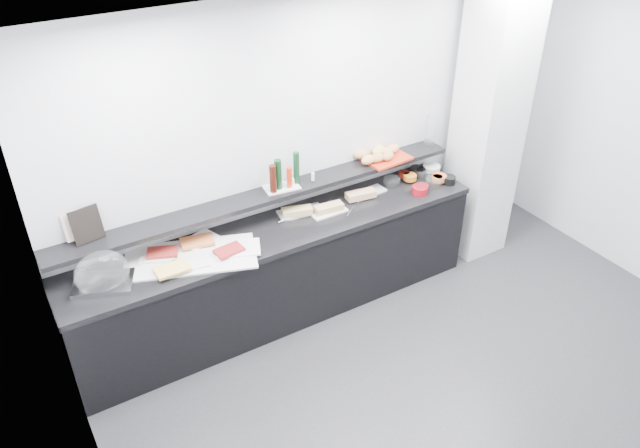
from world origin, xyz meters
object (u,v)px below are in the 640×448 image
bread_tray (386,159)px  carafe (431,131)px  condiment_tray (282,187)px  cloche_base (103,284)px  framed_print (87,225)px  sandwich_plate_mid (329,212)px

bread_tray → carafe: (0.52, 0.03, 0.14)m
condiment_tray → carafe: carafe is taller
condiment_tray → bread_tray: 1.06m
cloche_base → framed_print: framed_print is taller
cloche_base → bread_tray: size_ratio=1.02×
cloche_base → bread_tray: bearing=27.1°
sandwich_plate_mid → bread_tray: size_ratio=0.78×
sandwich_plate_mid → framed_print: framed_print is taller
framed_print → sandwich_plate_mid: bearing=-16.1°
framed_print → bread_tray: (2.62, -0.08, -0.12)m
cloche_base → carafe: carafe is taller
cloche_base → condiment_tray: condiment_tray is taller
bread_tray → carafe: bearing=-2.0°
condiment_tray → bread_tray: bread_tray is taller
sandwich_plate_mid → carafe: 1.30m
sandwich_plate_mid → condiment_tray: 0.47m
sandwich_plate_mid → condiment_tray: (-0.34, 0.20, 0.25)m
framed_print → bread_tray: framed_print is taller
bread_tray → framed_print: bearing=173.3°
cloche_base → bread_tray: (2.63, 0.17, 0.24)m
cloche_base → condiment_tray: size_ratio=1.45×
carafe → cloche_base: bearing=-176.3°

